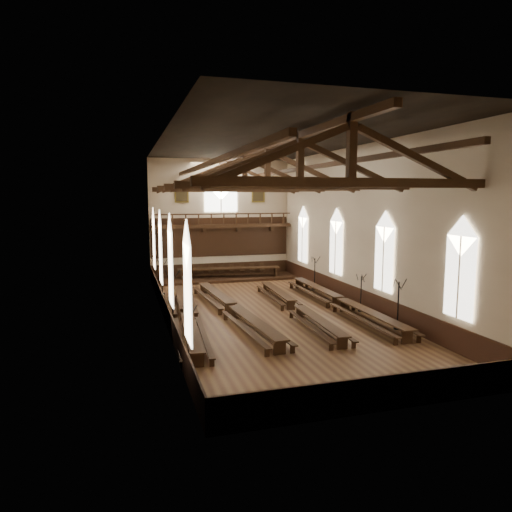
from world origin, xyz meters
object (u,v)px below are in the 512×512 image
(candelabrum_left_mid, at_px, (173,305))
(candelabrum_right_near, at_px, (398,314))
(refectory_row_a, at_px, (187,314))
(refectory_row_c, at_px, (296,306))
(candelabrum_left_near, at_px, (189,342))
(candelabrum_left_far, at_px, (162,284))
(refectory_row_b, at_px, (232,308))
(refectory_row_d, at_px, (341,301))
(high_table, at_px, (229,269))
(candelabrum_right_far, at_px, (315,279))
(dais, at_px, (229,278))
(candelabrum_right_mid, at_px, (361,300))

(candelabrum_left_mid, xyz_separation_m, candelabrum_right_near, (11.10, -4.97, -0.06))
(refectory_row_a, xyz_separation_m, refectory_row_c, (6.47, 0.17, -0.03))
(candelabrum_left_near, xyz_separation_m, candelabrum_left_far, (-0.00, 13.39, 0.05))
(refectory_row_b, bearing_deg, refectory_row_c, -6.26)
(refectory_row_d, xyz_separation_m, candelabrum_left_far, (-10.15, 7.44, 0.22))
(refectory_row_a, distance_m, candelabrum_left_far, 7.84)
(high_table, xyz_separation_m, candelabrum_left_near, (-5.85, -17.79, -0.16))
(candelabrum_left_near, bearing_deg, refectory_row_a, 83.17)
(high_table, height_order, candelabrum_left_mid, candelabrum_left_mid)
(high_table, height_order, candelabrum_right_near, candelabrum_right_near)
(refectory_row_d, relative_size, high_table, 1.69)
(refectory_row_b, bearing_deg, refectory_row_a, -167.96)
(candelabrum_right_near, relative_size, candelabrum_right_far, 1.08)
(refectory_row_c, height_order, refectory_row_d, refectory_row_d)
(candelabrum_right_far, bearing_deg, refectory_row_c, -121.98)
(dais, xyz_separation_m, candelabrum_left_near, (-5.85, -17.79, 0.61))
(refectory_row_a, height_order, dais, refectory_row_a)
(refectory_row_b, relative_size, dais, 1.26)
(refectory_row_c, height_order, candelabrum_left_mid, candelabrum_left_mid)
(candelabrum_left_far, bearing_deg, refectory_row_c, -46.94)
(refectory_row_b, relative_size, high_table, 1.68)
(candelabrum_left_near, relative_size, candelabrum_left_mid, 0.82)
(refectory_row_c, bearing_deg, candelabrum_right_mid, -8.09)
(refectory_row_d, bearing_deg, candelabrum_right_far, 81.23)
(candelabrum_left_far, bearing_deg, candelabrum_left_near, -90.00)
(dais, xyz_separation_m, candelabrum_right_mid, (5.25, -12.60, 0.60))
(refectory_row_c, distance_m, candelabrum_right_mid, 4.01)
(refectory_row_a, relative_size, candelabrum_right_mid, 6.17)
(candelabrum_left_near, height_order, candelabrum_left_far, candelabrum_left_far)
(refectory_row_d, relative_size, candelabrum_right_near, 5.42)
(refectory_row_c, xyz_separation_m, candelabrum_left_far, (-7.14, 7.64, 0.28))
(refectory_row_a, bearing_deg, candelabrum_right_far, 31.98)
(high_table, relative_size, candelabrum_left_mid, 2.99)
(refectory_row_d, height_order, candelabrum_right_far, candelabrum_right_far)
(candelabrum_right_mid, bearing_deg, high_table, 112.60)
(refectory_row_b, height_order, refectory_row_c, refectory_row_b)
(refectory_row_c, xyz_separation_m, candelabrum_left_near, (-7.14, -5.75, 0.23))
(candelabrum_right_near, bearing_deg, high_table, 107.68)
(candelabrum_left_mid, relative_size, candelabrum_right_near, 1.07)
(dais, height_order, high_table, high_table)
(refectory_row_a, bearing_deg, candelabrum_right_mid, -2.17)
(high_table, height_order, candelabrum_left_near, candelabrum_left_near)
(candelabrum_left_far, relative_size, candelabrum_right_far, 1.02)
(refectory_row_a, relative_size, refectory_row_b, 0.98)
(dais, distance_m, candelabrum_right_far, 7.77)
(dais, relative_size, candelabrum_left_near, 4.85)
(high_table, distance_m, candelabrum_right_far, 7.74)
(refectory_row_a, height_order, refectory_row_b, refectory_row_b)
(high_table, xyz_separation_m, candelabrum_left_far, (-5.85, -4.40, -0.10))
(candelabrum_right_mid, bearing_deg, refectory_row_a, 177.83)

